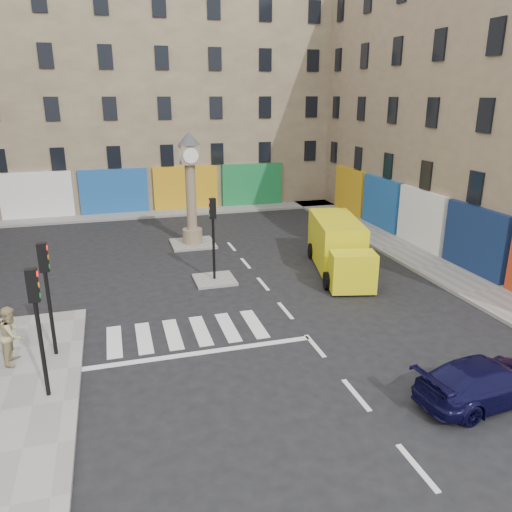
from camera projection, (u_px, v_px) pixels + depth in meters
name	position (u px, v px, depth m)	size (l,w,h in m)	color
ground	(327.00, 360.00, 15.90)	(120.00, 120.00, 0.00)	black
sidewalk_right	(399.00, 248.00, 27.32)	(2.60, 30.00, 0.15)	gray
sidewalk_far	(146.00, 214.00, 35.09)	(32.00, 2.40, 0.15)	gray
island_near	(215.00, 280.00, 22.65)	(1.80, 1.80, 0.12)	gray
island_far	(193.00, 244.00, 28.13)	(2.40, 2.40, 0.12)	gray
building_far	(132.00, 89.00, 37.78)	(32.00, 10.00, 17.00)	gray
traffic_light_left_near	(37.00, 313.00, 13.07)	(0.28, 0.22, 3.70)	black
traffic_light_left_far	(46.00, 282.00, 15.26)	(0.28, 0.22, 3.70)	black
traffic_light_island	(213.00, 226.00, 21.87)	(0.28, 0.22, 3.70)	black
clock_pillar	(190.00, 182.00, 27.05)	(1.20, 1.20, 6.10)	#937C60
navy_sedan	(486.00, 381.00, 13.65)	(1.71, 4.20, 1.22)	black
yellow_van	(338.00, 246.00, 23.78)	(3.41, 6.80, 2.38)	yellow
pedestrian_tan	(12.00, 335.00, 15.28)	(0.89, 0.70, 1.84)	tan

